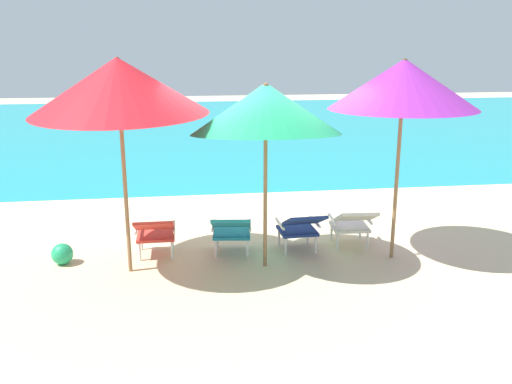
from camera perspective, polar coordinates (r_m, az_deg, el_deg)
name	(u,v)px	position (r m, az deg, el deg)	size (l,w,h in m)	color
ground_plane	(233,180)	(11.93, -2.46, 1.24)	(40.00, 40.00, 0.00)	beige
ocean_band	(212,127)	(19.64, -4.65, 6.76)	(40.00, 18.00, 0.01)	teal
lounge_chair_far_left	(155,231)	(7.61, -10.49, -4.04)	(0.55, 0.88, 0.68)	red
lounge_chair_near_left	(231,229)	(7.57, -2.58, -3.88)	(0.63, 0.93, 0.68)	teal
lounge_chair_near_right	(301,226)	(7.70, 4.68, -3.58)	(0.58, 0.90, 0.68)	navy
lounge_chair_far_right	(353,222)	(7.96, 10.06, -3.15)	(0.59, 0.91, 0.68)	silver
beach_umbrella_left	(119,86)	(6.85, -14.15, 10.69)	(2.64, 2.66, 2.78)	olive
beach_umbrella_center	(266,109)	(6.86, 1.02, 8.67)	(1.99, 2.04, 2.51)	olive
beach_umbrella_right	(403,84)	(7.37, 15.13, 10.80)	(2.71, 2.71, 2.71)	olive
beach_ball	(62,254)	(7.84, -19.57, -6.11)	(0.29, 0.29, 0.29)	#1E9E60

